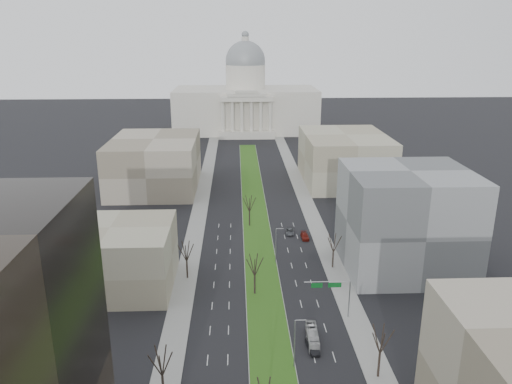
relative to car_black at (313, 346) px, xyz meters
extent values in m
plane|color=black|center=(-7.53, 60.32, -0.80)|extent=(600.00, 600.00, 0.00)
cube|color=#999993|center=(-7.53, 59.32, -0.72)|extent=(8.00, 222.00, 0.15)
cube|color=#265115|center=(-7.53, 59.32, -0.63)|extent=(7.70, 221.70, 0.06)
cube|color=gray|center=(-25.03, 35.32, -0.72)|extent=(5.00, 330.00, 0.15)
cube|color=gray|center=(9.97, 35.32, -0.72)|extent=(5.00, 330.00, 0.15)
cube|color=beige|center=(-7.53, 210.32, 11.20)|extent=(80.00, 40.00, 24.00)
cube|color=beige|center=(-7.53, 187.32, 1.20)|extent=(30.00, 6.00, 4.00)
cube|color=beige|center=(-7.53, 187.32, 20.20)|extent=(28.00, 5.00, 2.50)
cube|color=beige|center=(-7.53, 187.32, 22.20)|extent=(20.00, 5.00, 1.80)
cube|color=beige|center=(-7.53, 187.32, 23.80)|extent=(12.00, 5.00, 1.60)
cylinder|color=beige|center=(-7.53, 210.32, 29.20)|extent=(22.00, 22.00, 14.00)
sphere|color=gray|center=(-7.53, 210.32, 38.20)|extent=(22.00, 22.00, 22.00)
cylinder|color=beige|center=(-7.53, 210.32, 49.20)|extent=(4.00, 4.00, 4.00)
sphere|color=gray|center=(-7.53, 210.32, 52.20)|extent=(4.00, 4.00, 4.00)
cylinder|color=beige|center=(-20.03, 187.32, 11.20)|extent=(2.00, 2.00, 16.00)
cylinder|color=beige|center=(-15.03, 187.32, 11.20)|extent=(2.00, 2.00, 16.00)
cylinder|color=beige|center=(-10.03, 187.32, 11.20)|extent=(2.00, 2.00, 16.00)
cylinder|color=beige|center=(-5.03, 187.32, 11.20)|extent=(2.00, 2.00, 16.00)
cylinder|color=beige|center=(-0.03, 187.32, 11.20)|extent=(2.00, 2.00, 16.00)
cylinder|color=beige|center=(4.97, 187.32, 11.20)|extent=(2.00, 2.00, 16.00)
cube|color=tan|center=(-40.53, 25.32, 6.20)|extent=(26.00, 22.00, 14.00)
cube|color=slate|center=(26.47, 32.32, 11.20)|extent=(28.00, 26.00, 24.00)
cube|color=gray|center=(-42.53, 100.32, 8.20)|extent=(30.00, 40.00, 18.00)
cube|color=tan|center=(27.47, 105.32, 8.20)|extent=(30.00, 40.00, 18.00)
cylinder|color=black|center=(-24.73, 28.32, 1.31)|extent=(0.40, 0.40, 4.22)
cylinder|color=black|center=(9.67, -7.68, 1.41)|extent=(0.40, 0.40, 4.42)
cylinder|color=black|center=(9.67, 32.32, 1.22)|extent=(0.40, 0.40, 4.03)
cylinder|color=black|center=(-9.53, 20.32, 1.36)|extent=(0.40, 0.40, 4.32)
cylinder|color=black|center=(-9.53, 60.32, 1.36)|extent=(0.40, 0.40, 4.32)
cylinder|color=gray|center=(-3.83, -4.68, 3.70)|extent=(0.20, 0.20, 9.00)
cylinder|color=gray|center=(-2.93, -4.68, 8.30)|extent=(1.80, 0.12, 0.12)
cylinder|color=gray|center=(-3.83, 35.32, 3.70)|extent=(0.20, 0.20, 9.00)
cylinder|color=gray|center=(-2.93, 35.32, 8.30)|extent=(1.80, 0.12, 0.12)
cylinder|color=gray|center=(8.67, 10.32, 3.20)|extent=(0.24, 0.24, 8.00)
cylinder|color=gray|center=(4.17, 10.32, 7.20)|extent=(9.00, 0.18, 0.18)
cube|color=#0C591E|center=(5.67, 10.40, 6.40)|extent=(2.60, 0.08, 1.00)
cube|color=#0C591E|center=(2.17, 10.40, 6.40)|extent=(2.20, 0.08, 1.00)
imported|color=black|center=(0.00, 0.00, 0.00)|extent=(2.20, 4.99, 1.59)
imported|color=#63140D|center=(5.38, 50.27, -0.09)|extent=(2.06, 4.90, 1.41)
imported|color=#4D4F55|center=(1.66, 53.85, -0.13)|extent=(2.72, 5.01, 1.33)
imported|color=silver|center=(0.35, 2.50, 0.34)|extent=(2.32, 8.23, 2.27)
camera|label=1|loc=(-13.09, -75.54, 53.03)|focal=35.00mm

